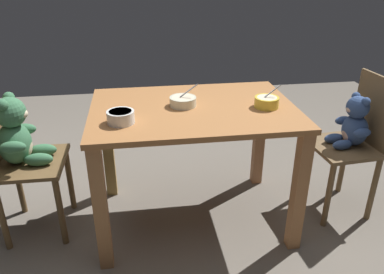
% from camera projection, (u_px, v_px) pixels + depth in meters
% --- Properties ---
extents(ground_plane, '(5.20, 5.20, 0.04)m').
position_uv_depth(ground_plane, '(193.00, 219.00, 2.48)').
color(ground_plane, '#6E665C').
extents(dining_table, '(1.16, 0.81, 0.76)m').
position_uv_depth(dining_table, '(193.00, 130.00, 2.21)').
color(dining_table, '#A26839').
rests_on(dining_table, ground_plane).
extents(teddy_chair_near_right, '(0.40, 0.41, 0.90)m').
position_uv_depth(teddy_chair_near_right, '(352.00, 133.00, 2.35)').
color(teddy_chair_near_right, brown).
rests_on(teddy_chair_near_right, ground_plane).
extents(teddy_chair_near_left, '(0.38, 0.41, 0.92)m').
position_uv_depth(teddy_chair_near_left, '(18.00, 143.00, 2.13)').
color(teddy_chair_near_left, brown).
rests_on(teddy_chair_near_left, ground_plane).
extents(porridge_bowl_cream_center, '(0.16, 0.15, 0.13)m').
position_uv_depth(porridge_bowl_cream_center, '(183.00, 101.00, 2.15)').
color(porridge_bowl_cream_center, beige).
rests_on(porridge_bowl_cream_center, dining_table).
extents(porridge_bowl_yellow_near_right, '(0.15, 0.14, 0.13)m').
position_uv_depth(porridge_bowl_yellow_near_right, '(267.00, 102.00, 2.13)').
color(porridge_bowl_yellow_near_right, yellow).
rests_on(porridge_bowl_yellow_near_right, dining_table).
extents(porridge_bowl_white_near_left, '(0.14, 0.14, 0.06)m').
position_uv_depth(porridge_bowl_white_near_left, '(121.00, 117.00, 1.93)').
color(porridge_bowl_white_near_left, silver).
rests_on(porridge_bowl_white_near_left, dining_table).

